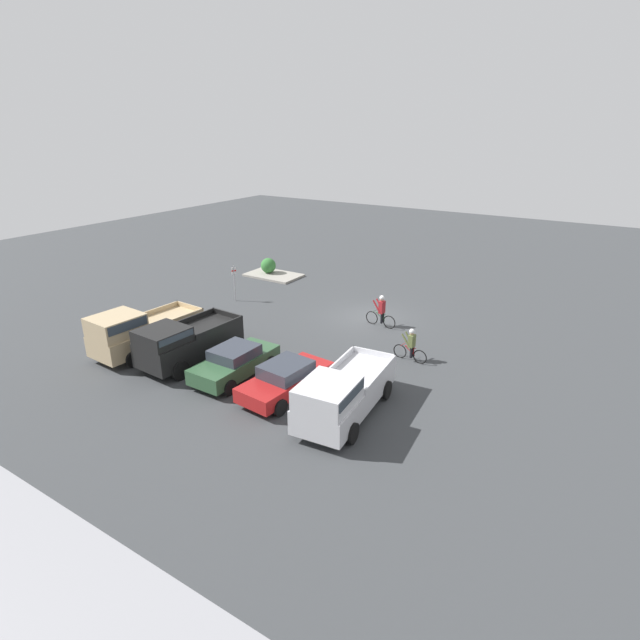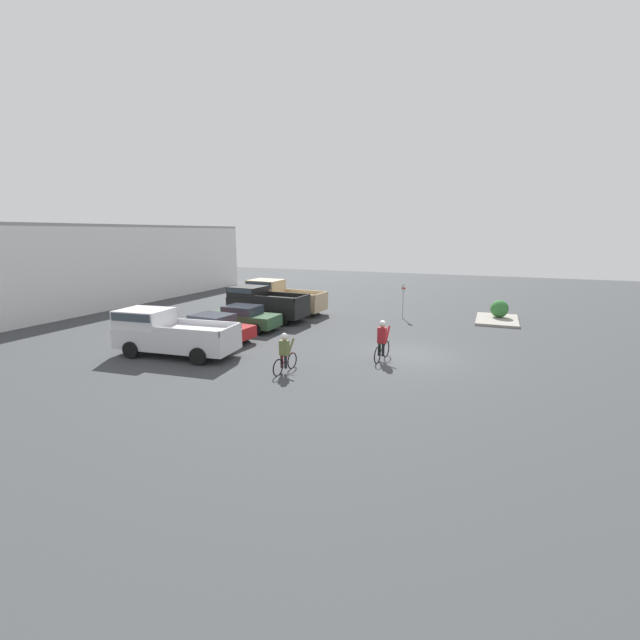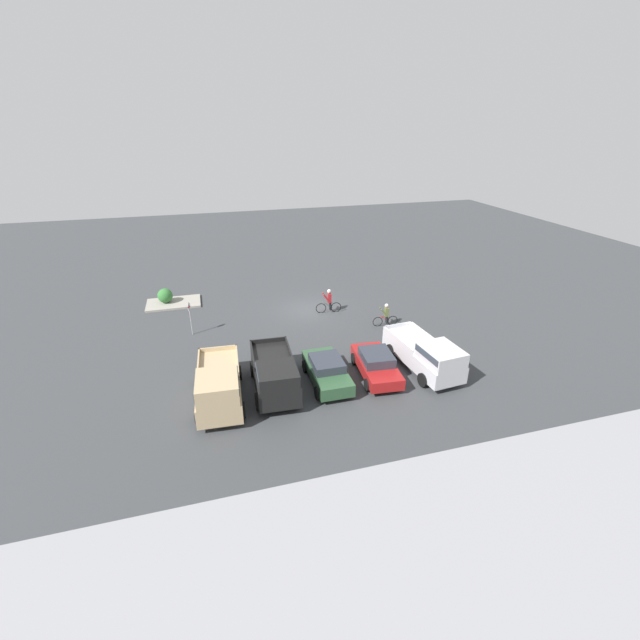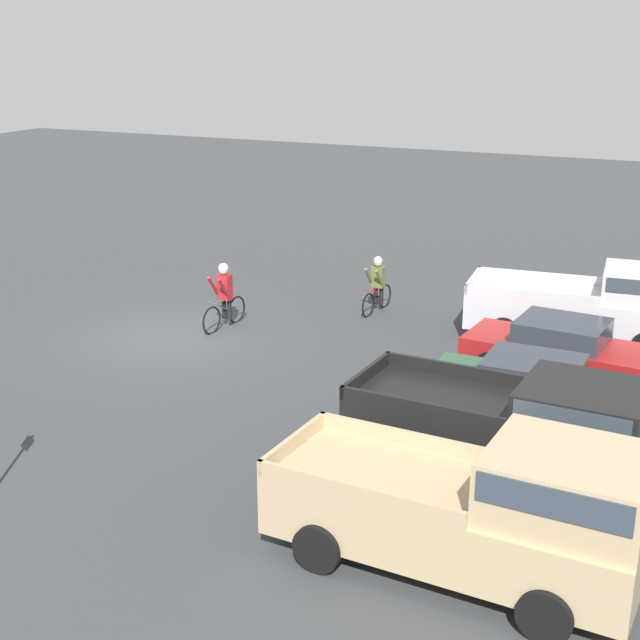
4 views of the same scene
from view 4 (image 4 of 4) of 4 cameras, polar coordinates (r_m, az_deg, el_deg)
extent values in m
plane|color=#383A3D|center=(23.77, -9.38, -1.02)|extent=(80.00, 80.00, 0.00)
cube|color=silver|center=(23.74, 16.17, 0.51)|extent=(2.47, 5.70, 0.92)
cube|color=silver|center=(24.57, 13.88, 2.71)|extent=(0.38, 3.32, 0.25)
cube|color=silver|center=(22.75, 13.34, 1.54)|extent=(0.38, 3.32, 0.25)
cube|color=silver|center=(23.87, 9.76, 2.54)|extent=(1.98, 0.26, 0.25)
cylinder|color=black|center=(24.95, 12.33, 0.63)|extent=(0.29, 0.78, 0.77)
cylinder|color=black|center=(23.07, 11.65, -0.74)|extent=(0.29, 0.78, 0.77)
cube|color=maroon|center=(21.16, 15.11, -2.15)|extent=(2.16, 4.44, 0.60)
cube|color=#2D333D|center=(20.98, 15.23, -0.71)|extent=(1.77, 2.07, 0.52)
cylinder|color=black|center=(21.80, 19.16, -2.65)|extent=(0.24, 0.69, 0.68)
cylinder|color=black|center=(20.16, 18.13, -4.21)|extent=(0.24, 0.69, 0.68)
cylinder|color=black|center=(22.40, 12.30, -1.49)|extent=(0.24, 0.69, 0.68)
cylinder|color=black|center=(20.81, 10.76, -2.91)|extent=(0.24, 0.69, 0.68)
cube|color=#2D5133|center=(18.58, 13.39, -4.76)|extent=(1.80, 4.22, 0.67)
cube|color=#2D333D|center=(18.37, 13.51, -3.13)|extent=(1.61, 1.91, 0.47)
cylinder|color=black|center=(19.31, 17.81, -5.18)|extent=(0.19, 0.67, 0.67)
cylinder|color=black|center=(17.70, 16.97, -7.26)|extent=(0.19, 0.67, 0.67)
cylinder|color=black|center=(19.76, 10.07, -4.02)|extent=(0.19, 0.67, 0.67)
cylinder|color=black|center=(18.19, 8.55, -5.93)|extent=(0.19, 0.67, 0.67)
cube|color=black|center=(15.95, 10.98, -7.21)|extent=(2.30, 5.07, 1.10)
cube|color=black|center=(15.30, 16.52, -5.22)|extent=(1.98, 2.08, 0.64)
cube|color=#333D47|center=(15.25, 16.56, -4.74)|extent=(2.04, 1.93, 0.28)
cube|color=black|center=(16.83, 8.89, -3.24)|extent=(0.24, 2.98, 0.25)
cube|color=black|center=(15.11, 6.40, -5.64)|extent=(0.24, 2.98, 0.25)
cube|color=black|center=(16.47, 2.98, -3.51)|extent=(2.05, 0.19, 0.25)
cylinder|color=black|center=(16.77, 17.01, -8.32)|extent=(0.27, 0.89, 0.88)
cylinder|color=black|center=(14.98, 15.40, -11.50)|extent=(0.27, 0.89, 0.88)
cylinder|color=black|center=(17.48, 7.05, -6.51)|extent=(0.27, 0.89, 0.88)
cylinder|color=black|center=(15.77, 4.33, -9.27)|extent=(0.27, 0.89, 0.88)
cube|color=tan|center=(13.57, 8.43, -12.40)|extent=(2.37, 5.56, 0.97)
cube|color=tan|center=(12.74, 15.65, -10.15)|extent=(2.02, 2.29, 0.94)
cube|color=#333D47|center=(12.65, 15.73, -9.32)|extent=(2.07, 2.12, 0.41)
cube|color=tan|center=(14.44, 5.82, -7.58)|extent=(0.27, 3.27, 0.25)
cube|color=tan|center=(12.83, 2.34, -10.99)|extent=(0.27, 3.27, 0.25)
cube|color=tan|center=(14.27, -1.71, -7.82)|extent=(2.06, 0.20, 0.25)
cylinder|color=black|center=(14.30, 16.36, -13.37)|extent=(0.26, 0.77, 0.76)
cylinder|color=black|center=(12.60, 14.21, -17.87)|extent=(0.26, 0.77, 0.76)
cylinder|color=black|center=(15.16, 3.63, -10.69)|extent=(0.26, 0.77, 0.76)
cylinder|color=black|center=(13.57, -0.14, -14.39)|extent=(0.26, 0.77, 0.76)
torus|color=black|center=(23.75, -6.95, -0.03)|extent=(0.76, 0.13, 0.76)
torus|color=black|center=(24.60, -5.36, 0.67)|extent=(0.76, 0.13, 0.76)
cylinder|color=#2D5133|center=(24.11, -6.15, 0.75)|extent=(0.58, 0.10, 0.40)
cylinder|color=#2D5133|center=(24.05, -6.17, 1.24)|extent=(0.62, 0.10, 0.04)
cylinder|color=#2D5133|center=(24.27, -5.88, 0.87)|extent=(0.04, 0.04, 0.37)
cylinder|color=#2D5133|center=(23.72, -6.78, 1.05)|extent=(0.07, 0.46, 0.02)
cylinder|color=black|center=(24.16, -5.82, 0.68)|extent=(0.13, 0.13, 0.57)
cylinder|color=black|center=(24.27, -6.16, 0.75)|extent=(0.13, 0.13, 0.57)
cube|color=maroon|center=(23.99, -6.12, 2.11)|extent=(0.28, 0.38, 0.69)
cylinder|color=maroon|center=(23.72, -6.12, 1.93)|extent=(0.56, 0.15, 0.74)
cylinder|color=maroon|center=(23.92, -6.77, 2.04)|extent=(0.56, 0.15, 0.74)
sphere|color=tan|center=(23.85, -6.20, 3.18)|extent=(0.24, 0.24, 0.24)
sphere|color=silver|center=(23.83, -6.20, 3.32)|extent=(0.27, 0.27, 0.27)
torus|color=black|center=(25.02, 3.10, 0.95)|extent=(0.70, 0.12, 0.70)
torus|color=black|center=(25.93, 4.19, 1.54)|extent=(0.70, 0.12, 0.70)
cylinder|color=maroon|center=(25.43, 3.66, 1.62)|extent=(0.55, 0.09, 0.37)
cylinder|color=maroon|center=(25.37, 3.67, 2.04)|extent=(0.58, 0.10, 0.04)
cylinder|color=maroon|center=(25.59, 3.85, 1.72)|extent=(0.04, 0.04, 0.34)
cylinder|color=maroon|center=(25.03, 3.25, 1.88)|extent=(0.07, 0.46, 0.02)
cylinder|color=black|center=(25.49, 3.95, 1.56)|extent=(0.13, 0.13, 0.52)
cylinder|color=black|center=(25.57, 3.59, 1.62)|extent=(0.13, 0.13, 0.52)
cube|color=#5B6638|center=(25.33, 3.74, 2.78)|extent=(0.28, 0.38, 0.60)
cylinder|color=#5B6638|center=(25.07, 3.86, 2.62)|extent=(0.53, 0.14, 0.66)
cylinder|color=#5B6638|center=(25.22, 3.18, 2.72)|extent=(0.53, 0.14, 0.66)
sphere|color=tan|center=(25.20, 3.73, 3.68)|extent=(0.23, 0.23, 0.23)
sphere|color=silver|center=(25.19, 3.73, 3.80)|extent=(0.25, 0.25, 0.25)
camera|label=1|loc=(32.79, 48.12, 17.11)|focal=28.00mm
camera|label=2|loc=(40.95, 1.49, 15.04)|focal=24.00mm
camera|label=3|loc=(19.85, 84.08, 17.59)|focal=24.00mm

